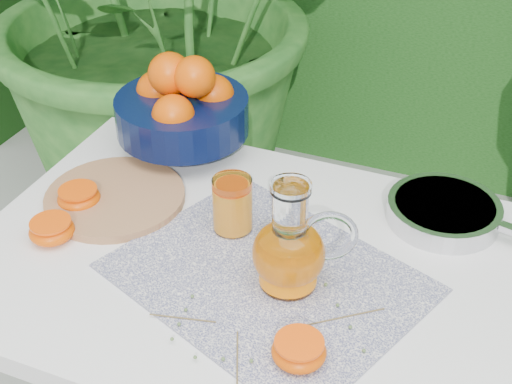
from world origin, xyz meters
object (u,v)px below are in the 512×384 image
at_px(white_table, 252,293).
at_px(saute_pan, 445,211).
at_px(fruit_bowl, 182,106).
at_px(juice_pitcher, 290,250).
at_px(cutting_board, 115,197).

relative_size(white_table, saute_pan, 2.59).
height_order(fruit_bowl, saute_pan, fruit_bowl).
xyz_separation_m(fruit_bowl, saute_pan, (0.57, -0.05, -0.08)).
bearing_deg(juice_pitcher, saute_pan, 52.91).
bearing_deg(fruit_bowl, cutting_board, -98.63).
bearing_deg(cutting_board, juice_pitcher, -13.65).
height_order(fruit_bowl, juice_pitcher, fruit_bowl).
xyz_separation_m(cutting_board, juice_pitcher, (0.40, -0.10, 0.06)).
distance_m(juice_pitcher, saute_pan, 0.35).
relative_size(fruit_bowl, juice_pitcher, 1.70).
distance_m(white_table, saute_pan, 0.39).
bearing_deg(fruit_bowl, juice_pitcher, -42.15).
height_order(white_table, juice_pitcher, juice_pitcher).
height_order(juice_pitcher, saute_pan, juice_pitcher).
xyz_separation_m(white_table, juice_pitcher, (0.08, -0.04, 0.15)).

